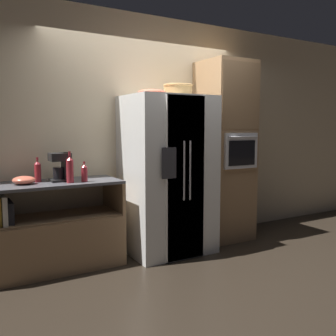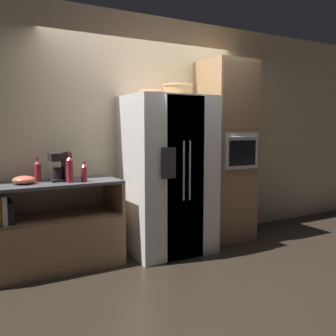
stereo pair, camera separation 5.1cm
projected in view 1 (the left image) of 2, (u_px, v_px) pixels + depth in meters
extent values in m
plane|color=black|center=(162.00, 252.00, 4.38)|extent=(20.00, 20.00, 0.00)
cube|color=beige|center=(144.00, 132.00, 4.62)|extent=(12.00, 0.06, 2.80)
cube|color=#93704C|center=(51.00, 243.00, 3.85)|extent=(1.42, 0.59, 0.53)
cube|color=#93704C|center=(50.00, 217.00, 3.82)|extent=(1.37, 0.54, 0.02)
cube|color=#93704C|center=(114.00, 196.00, 4.15)|extent=(0.04, 0.59, 0.34)
cube|color=#4C4C51|center=(49.00, 184.00, 3.78)|extent=(1.42, 0.59, 0.03)
cube|color=silver|center=(3.00, 209.00, 3.55)|extent=(0.04, 0.40, 0.28)
cube|color=black|center=(9.00, 211.00, 3.59)|extent=(0.05, 0.33, 0.21)
cube|color=white|center=(167.00, 175.00, 4.36)|extent=(0.96, 0.77, 1.81)
cube|color=white|center=(185.00, 179.00, 4.02)|extent=(0.47, 0.02, 1.78)
cube|color=white|center=(186.00, 179.00, 4.02)|extent=(0.47, 0.02, 1.78)
cylinder|color=#B2B2B7|center=(184.00, 171.00, 3.97)|extent=(0.02, 0.02, 0.63)
cylinder|color=#B2B2B7|center=(190.00, 170.00, 4.01)|extent=(0.02, 0.02, 0.63)
cube|color=#2D2D33|center=(169.00, 163.00, 3.88)|extent=(0.17, 0.01, 0.33)
cube|color=#93704C|center=(224.00, 151.00, 4.86)|extent=(0.61, 0.61, 2.29)
cube|color=silver|center=(241.00, 151.00, 4.58)|extent=(0.50, 0.04, 0.44)
cube|color=black|center=(242.00, 153.00, 4.56)|extent=(0.41, 0.01, 0.31)
cylinder|color=#B2B2B7|center=(243.00, 137.00, 4.53)|extent=(0.44, 0.02, 0.02)
cube|color=olive|center=(241.00, 96.00, 4.52)|extent=(0.58, 0.01, 0.81)
cylinder|color=tan|center=(178.00, 91.00, 4.39)|extent=(0.33, 0.33, 0.13)
torus|color=tan|center=(178.00, 86.00, 4.38)|extent=(0.35, 0.35, 0.03)
ellipsoid|color=#DB664C|center=(152.00, 92.00, 4.14)|extent=(0.31, 0.31, 0.06)
cylinder|color=maroon|center=(84.00, 174.00, 3.82)|extent=(0.06, 0.06, 0.15)
cone|color=maroon|center=(84.00, 165.00, 3.81)|extent=(0.06, 0.06, 0.03)
cylinder|color=maroon|center=(84.00, 163.00, 3.81)|extent=(0.02, 0.02, 0.02)
cylinder|color=maroon|center=(38.00, 173.00, 3.79)|extent=(0.06, 0.06, 0.18)
cone|color=maroon|center=(37.00, 162.00, 3.78)|extent=(0.06, 0.06, 0.04)
cylinder|color=maroon|center=(37.00, 159.00, 3.77)|extent=(0.02, 0.02, 0.04)
cylinder|color=maroon|center=(70.00, 171.00, 3.74)|extent=(0.07, 0.07, 0.23)
cone|color=maroon|center=(70.00, 158.00, 3.73)|extent=(0.07, 0.07, 0.04)
cylinder|color=maroon|center=(69.00, 154.00, 3.72)|extent=(0.03, 0.03, 0.05)
ellipsoid|color=#DB664C|center=(24.00, 180.00, 3.65)|extent=(0.22, 0.22, 0.08)
cube|color=black|center=(60.00, 180.00, 3.85)|extent=(0.20, 0.19, 0.02)
cylinder|color=black|center=(59.00, 173.00, 3.84)|extent=(0.11, 0.11, 0.12)
cube|color=black|center=(66.00, 167.00, 3.87)|extent=(0.07, 0.16, 0.29)
cube|color=black|center=(60.00, 157.00, 3.83)|extent=(0.20, 0.19, 0.08)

